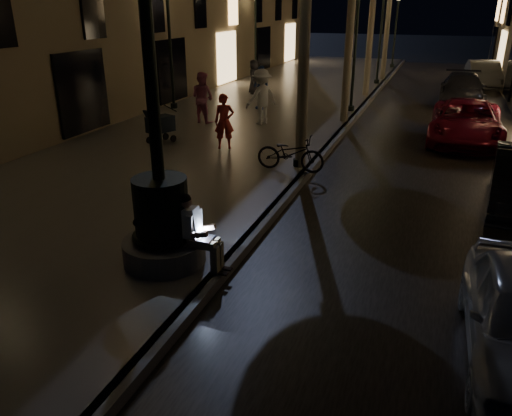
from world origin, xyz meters
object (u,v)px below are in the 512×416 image
at_px(lamp_curb_a, 302,49).
at_px(bicycle, 290,153).
at_px(lamp_curb_d, 396,20).
at_px(pedestrian_red, 224,121).
at_px(pedestrian_pink, 202,98).
at_px(pedestrian_dark, 254,77).
at_px(stroller, 160,124).
at_px(lamp_curb_b, 356,33).
at_px(lamp_curb_c, 382,25).
at_px(fountain_lamppost, 161,206).
at_px(seated_man_laptop, 195,230).
at_px(pedestrian_white, 262,97).
at_px(car_fifth, 483,74).
at_px(pedestrian_blue, 261,88).
at_px(car_rear, 462,89).
at_px(lamp_left_b, 169,32).
at_px(lamp_left_c, 256,23).
at_px(car_third, 466,122).

distance_m(lamp_curb_a, bicycle, 2.60).
xyz_separation_m(lamp_curb_d, pedestrian_red, (-2.60, -23.01, -2.22)).
distance_m(lamp_curb_d, bicycle, 24.59).
xyz_separation_m(pedestrian_pink, bicycle, (4.65, -4.40, -0.44)).
distance_m(pedestrian_dark, bicycle, 12.06).
height_order(lamp_curb_d, stroller, lamp_curb_d).
height_order(lamp_curb_b, lamp_curb_c, same).
bearing_deg(fountain_lamppost, seated_man_laptop, -0.00).
distance_m(lamp_curb_a, pedestrian_white, 5.60).
height_order(lamp_curb_d, pedestrian_red, lamp_curb_d).
xyz_separation_m(stroller, car_fifth, (10.17, 16.91, -0.08)).
relative_size(fountain_lamppost, pedestrian_blue, 2.96).
relative_size(car_rear, pedestrian_white, 2.38).
distance_m(lamp_left_b, pedestrian_white, 5.13).
height_order(pedestrian_white, pedestrian_blue, pedestrian_white).
relative_size(lamp_curb_a, car_rear, 1.03).
height_order(lamp_left_b, lamp_left_c, same).
bearing_deg(lamp_curb_b, lamp_curb_d, 90.00).
height_order(car_rear, pedestrian_blue, pedestrian_blue).
bearing_deg(pedestrian_blue, car_third, 23.40).
bearing_deg(stroller, lamp_curb_a, 12.23).
bearing_deg(lamp_left_b, seated_man_laptop, -59.70).
distance_m(pedestrian_pink, pedestrian_dark, 6.55).
xyz_separation_m(car_third, pedestrian_white, (-6.95, -0.58, 0.51)).
bearing_deg(lamp_curb_a, car_fifth, 72.99).
height_order(lamp_curb_a, pedestrian_pink, lamp_curb_a).
relative_size(fountain_lamppost, bicycle, 2.89).
relative_size(stroller, pedestrian_pink, 0.64).
relative_size(lamp_curb_c, pedestrian_dark, 2.98).
xyz_separation_m(lamp_left_b, car_rear, (11.40, 6.13, -2.56)).
distance_m(pedestrian_red, pedestrian_white, 3.51).
height_order(seated_man_laptop, pedestrian_red, pedestrian_red).
relative_size(car_rear, car_fifth, 1.08).
xyz_separation_m(pedestrian_red, bicycle, (2.50, -1.44, -0.34)).
relative_size(lamp_curb_b, lamp_curb_d, 1.00).
relative_size(lamp_curb_b, pedestrian_pink, 2.63).
relative_size(seated_man_laptop, pedestrian_red, 0.79).
bearing_deg(lamp_left_c, lamp_curb_a, -66.07).
distance_m(seated_man_laptop, lamp_left_c, 23.21).
relative_size(pedestrian_pink, pedestrian_dark, 1.13).
relative_size(seated_man_laptop, pedestrian_white, 0.66).
xyz_separation_m(lamp_curb_a, bicycle, (-0.10, -0.45, -2.56)).
relative_size(lamp_left_c, pedestrian_blue, 2.74).
relative_size(car_rear, pedestrian_red, 2.86).
xyz_separation_m(lamp_left_b, pedestrian_pink, (2.35, -2.05, -2.12)).
relative_size(lamp_curb_a, pedestrian_red, 2.94).
bearing_deg(car_third, lamp_curb_d, 103.96).
height_order(lamp_curb_d, car_fifth, lamp_curb_d).
height_order(seated_man_laptop, car_rear, seated_man_laptop).
relative_size(lamp_left_b, car_third, 0.99).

